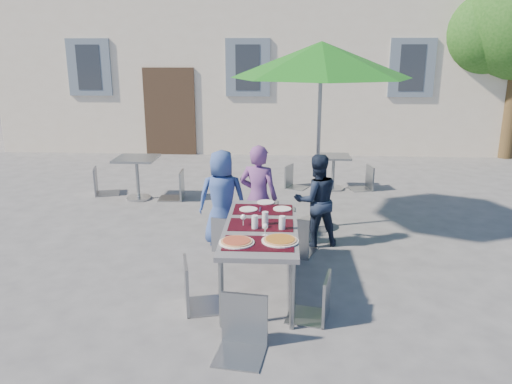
# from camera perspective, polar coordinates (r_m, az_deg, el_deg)

# --- Properties ---
(ground) EXTENTS (90.00, 90.00, 0.00)m
(ground) POSITION_cam_1_polar(r_m,az_deg,el_deg) (5.86, -6.16, -10.53)
(ground) COLOR #4F4F52
(ground) RESTS_ON ground
(dining_table) EXTENTS (0.80, 1.85, 0.76)m
(dining_table) POSITION_cam_1_polar(r_m,az_deg,el_deg) (5.51, 0.57, -4.33)
(dining_table) COLOR #48474D
(dining_table) RESTS_ON ground
(pizza_near_left) EXTENTS (0.36, 0.36, 0.03)m
(pizza_near_left) POSITION_cam_1_polar(r_m,az_deg,el_deg) (4.98, -2.23, -5.69)
(pizza_near_left) COLOR white
(pizza_near_left) RESTS_ON dining_table
(pizza_near_right) EXTENTS (0.37, 0.37, 0.03)m
(pizza_near_right) POSITION_cam_1_polar(r_m,az_deg,el_deg) (5.02, 2.77, -5.51)
(pizza_near_right) COLOR white
(pizza_near_right) RESTS_ON dining_table
(glassware) EXTENTS (0.49, 0.40, 0.15)m
(glassware) POSITION_cam_1_polar(r_m,az_deg,el_deg) (5.37, 0.99, -3.37)
(glassware) COLOR silver
(glassware) RESTS_ON dining_table
(place_settings) EXTENTS (0.67, 0.52, 0.01)m
(place_settings) POSITION_cam_1_polar(r_m,az_deg,el_deg) (6.09, 1.13, -1.68)
(place_settings) COLOR white
(place_settings) RESTS_ON dining_table
(child_0) EXTENTS (0.68, 0.48, 1.32)m
(child_0) POSITION_cam_1_polar(r_m,az_deg,el_deg) (6.82, -3.89, -0.67)
(child_0) COLOR #354F92
(child_0) RESTS_ON ground
(child_1) EXTENTS (0.59, 0.46, 1.42)m
(child_1) POSITION_cam_1_polar(r_m,az_deg,el_deg) (6.64, 0.28, -0.65)
(child_1) COLOR #6C3D7D
(child_1) RESTS_ON ground
(child_2) EXTENTS (0.69, 0.50, 1.28)m
(child_2) POSITION_cam_1_polar(r_m,az_deg,el_deg) (6.82, 6.90, -0.95)
(child_2) COLOR #192338
(child_2) RESTS_ON ground
(chair_0) EXTENTS (0.49, 0.49, 0.91)m
(chair_0) POSITION_cam_1_polar(r_m,az_deg,el_deg) (6.60, -3.22, -2.39)
(chair_0) COLOR gray
(chair_0) RESTS_ON ground
(chair_1) EXTENTS (0.55, 0.55, 0.99)m
(chair_1) POSITION_cam_1_polar(r_m,az_deg,el_deg) (6.53, 1.09, -2.12)
(chair_1) COLOR #929A9E
(chair_1) RESTS_ON ground
(chair_2) EXTENTS (0.58, 0.58, 1.02)m
(chair_2) POSITION_cam_1_polar(r_m,az_deg,el_deg) (6.44, 4.51, -2.22)
(chair_2) COLOR gray
(chair_2) RESTS_ON ground
(chair_3) EXTENTS (0.54, 0.54, 1.00)m
(chair_3) POSITION_cam_1_polar(r_m,az_deg,el_deg) (5.15, -6.91, -7.19)
(chair_3) COLOR gray
(chair_3) RESTS_ON ground
(chair_4) EXTENTS (0.48, 0.47, 0.89)m
(chair_4) POSITION_cam_1_polar(r_m,az_deg,el_deg) (4.97, 7.08, -8.95)
(chair_4) COLOR gray
(chair_4) RESTS_ON ground
(chair_5) EXTENTS (0.48, 0.49, 0.96)m
(chair_5) POSITION_cam_1_polar(r_m,az_deg,el_deg) (4.42, -1.64, -11.48)
(chair_5) COLOR gray
(chair_5) RESTS_ON ground
(patio_umbrella) EXTENTS (2.56, 2.56, 2.73)m
(patio_umbrella) POSITION_cam_1_polar(r_m,az_deg,el_deg) (7.23, 7.47, 14.60)
(patio_umbrella) COLOR #A3A6AA
(patio_umbrella) RESTS_ON ground
(cafe_table_0) EXTENTS (0.72, 0.72, 0.77)m
(cafe_table_0) POSITION_cam_1_polar(r_m,az_deg,el_deg) (9.18, -13.44, 2.43)
(cafe_table_0) COLOR #A3A6AA
(cafe_table_0) RESTS_ON ground
(bg_chair_l_0) EXTENTS (0.53, 0.52, 0.96)m
(bg_chair_l_0) POSITION_cam_1_polar(r_m,az_deg,el_deg) (9.69, -17.41, 2.98)
(bg_chair_l_0) COLOR gray
(bg_chair_l_0) RESTS_ON ground
(bg_chair_r_0) EXTENTS (0.46, 0.46, 0.98)m
(bg_chair_r_0) POSITION_cam_1_polar(r_m,az_deg,el_deg) (9.05, -9.19, 2.73)
(bg_chair_r_0) COLOR gray
(bg_chair_r_0) RESTS_ON ground
(cafe_table_1) EXTENTS (0.62, 0.62, 0.66)m
(cafe_table_1) POSITION_cam_1_polar(r_m,az_deg,el_deg) (9.73, 8.83, 2.74)
(cafe_table_1) COLOR #A3A6AA
(cafe_table_1) RESTS_ON ground
(bg_chair_l_1) EXTENTS (0.50, 0.50, 0.85)m
(bg_chair_l_1) POSITION_cam_1_polar(r_m,az_deg,el_deg) (9.76, 4.31, 3.31)
(bg_chair_l_1) COLOR gray
(bg_chair_l_1) RESTS_ON ground
(bg_chair_r_1) EXTENTS (0.46, 0.46, 0.88)m
(bg_chair_r_1) POSITION_cam_1_polar(r_m,az_deg,el_deg) (9.82, 12.47, 3.18)
(bg_chair_r_1) COLOR gray
(bg_chair_r_1) RESTS_ON ground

